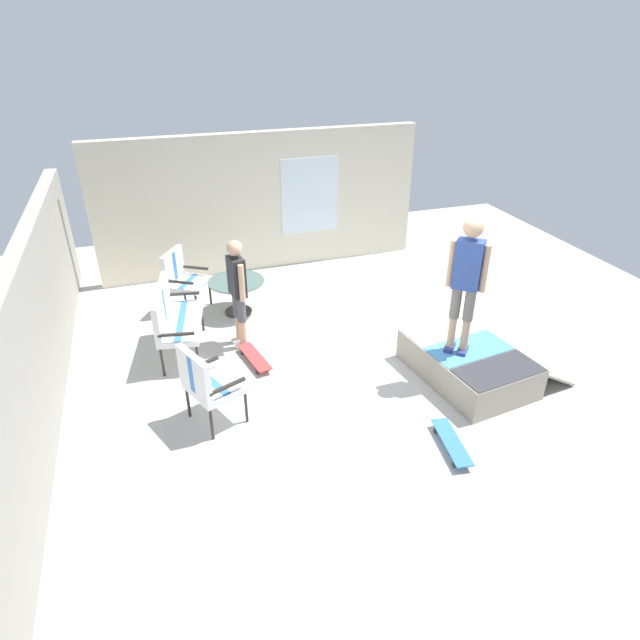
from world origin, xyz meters
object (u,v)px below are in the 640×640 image
object	(u,v)px
patio_chair_near_house	(181,275)
person_watching	(237,287)
skateboard_by_bench	(255,357)
skate_ramp	(469,362)
patio_chair_by_wall	(205,381)
skateboard_spare	(452,442)
patio_table	(237,290)
patio_bench	(172,315)
person_skater	(467,276)

from	to	relation	value
patio_chair_near_house	person_watching	distance (m)	1.59
patio_chair_near_house	skateboard_by_bench	world-z (taller)	patio_chair_near_house
skate_ramp	patio_chair_by_wall	size ratio (longest dim) A/B	1.88
patio_chair_near_house	skateboard_by_bench	distance (m)	2.15
skateboard_spare	patio_chair_near_house	bearing A→B (deg)	29.68
patio_table	skate_ramp	bearing A→B (deg)	-137.16
patio_bench	skateboard_by_bench	world-z (taller)	patio_bench
patio_bench	patio_chair_near_house	size ratio (longest dim) A/B	1.30
patio_chair_near_house	skateboard_by_bench	size ratio (longest dim) A/B	1.24
person_watching	patio_bench	bearing A→B (deg)	85.39
patio_chair_by_wall	person_watching	distance (m)	1.84
person_watching	skateboard_by_bench	world-z (taller)	person_watching
person_skater	skateboard_by_bench	size ratio (longest dim) A/B	2.18
patio_chair_by_wall	skateboard_by_bench	xyz separation A→B (m)	(1.12, -0.79, -0.53)
patio_table	person_skater	world-z (taller)	person_skater
person_skater	skateboard_spare	xyz separation A→B (m)	(-1.19, 0.71, -1.43)
patio_chair_near_house	skateboard_by_bench	bearing A→B (deg)	-158.72
patio_chair_near_house	patio_chair_by_wall	bearing A→B (deg)	179.46
person_skater	skateboard_spare	world-z (taller)	person_skater
skateboard_spare	person_skater	bearing A→B (deg)	-30.81
skateboard_by_bench	person_watching	bearing A→B (deg)	7.93
patio_bench	skateboard_spare	world-z (taller)	patio_bench
patio_chair_by_wall	skateboard_spare	xyz separation A→B (m)	(-1.29, -2.51, -0.53)
patio_bench	person_skater	xyz separation A→B (m)	(-1.85, -3.44, 0.90)
skate_ramp	patio_table	xyz separation A→B (m)	(2.79, 2.59, 0.18)
skate_ramp	patio_table	bearing A→B (deg)	42.84
patio_chair_near_house	patio_chair_by_wall	distance (m)	3.07
patio_bench	skateboard_spare	bearing A→B (deg)	-137.94
skate_ramp	patio_table	world-z (taller)	patio_table
patio_bench	person_watching	distance (m)	0.99
skate_ramp	patio_chair_near_house	size ratio (longest dim) A/B	1.88
person_skater	person_watching	bearing A→B (deg)	54.80
patio_chair_near_house	patio_table	size ratio (longest dim) A/B	1.13
patio_chair_by_wall	person_skater	xyz separation A→B (m)	(-0.11, -3.22, 0.90)
patio_chair_near_house	person_watching	size ratio (longest dim) A/B	0.63
patio_bench	skateboard_by_bench	bearing A→B (deg)	-121.54
skateboard_by_bench	skateboard_spare	bearing A→B (deg)	-144.42
patio_chair_by_wall	person_watching	size ratio (longest dim) A/B	0.63
patio_chair_by_wall	person_skater	size ratio (longest dim) A/B	0.57
person_watching	skateboard_by_bench	bearing A→B (deg)	-172.07
skateboard_by_bench	patio_chair_near_house	bearing A→B (deg)	21.28
person_skater	patio_chair_near_house	bearing A→B (deg)	45.18
patio_bench	skateboard_by_bench	size ratio (longest dim) A/B	1.61
skateboard_by_bench	skateboard_spare	xyz separation A→B (m)	(-2.41, -1.73, 0.00)
person_watching	person_skater	size ratio (longest dim) A/B	0.91
patio_chair_by_wall	person_skater	world-z (taller)	person_skater
person_watching	skateboard_spare	distance (m)	3.57
patio_chair_near_house	patio_bench	bearing A→B (deg)	169.23
patio_bench	patio_table	distance (m)	1.44
patio_chair_by_wall	skateboard_by_bench	bearing A→B (deg)	-35.10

